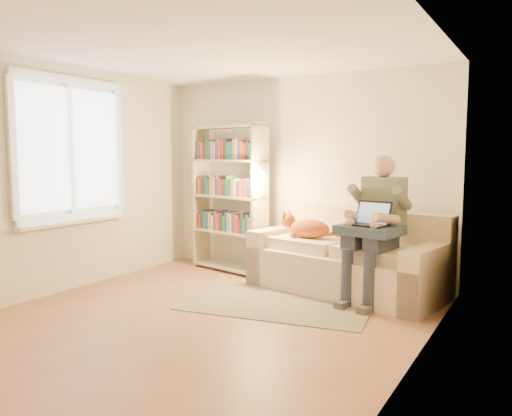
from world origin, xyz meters
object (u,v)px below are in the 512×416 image
Objects in this scene: person at (377,220)px; bookshelf at (229,191)px; cat at (303,227)px; sofa at (347,262)px; laptop at (373,220)px.

bookshelf reaches higher than person.
sofa is at bearing 14.75° from cat.
sofa is 1.18× the size of bookshelf.
cat is 1.27m from bookshelf.
bookshelf is at bearing 176.64° from laptop.
laptop is (0.01, -0.15, 0.02)m from person.
bookshelf is at bearing -179.68° from person.
cat is at bearing 178.72° from person.
laptop is at bearing -9.18° from cat.
cat is at bearing -165.25° from sofa.
laptop is 2.25m from bookshelf.
sofa is 0.81m from laptop.
bookshelf is (-2.17, 0.54, 0.19)m from laptop.
sofa is 1.48× the size of person.
bookshelf is at bearing -178.37° from cat.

